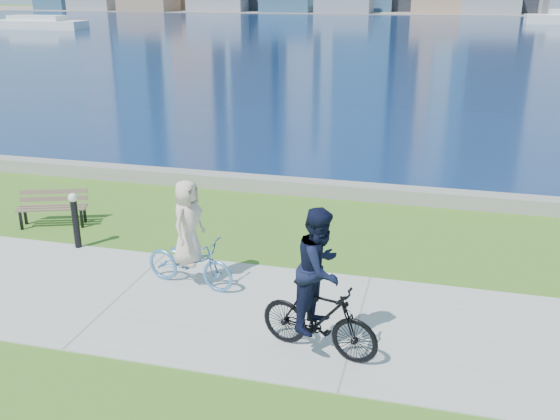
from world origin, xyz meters
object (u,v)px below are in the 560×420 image
Objects in this scene: park_bench at (53,205)px; bollard_lamp at (75,217)px; cyclist_woman at (189,248)px; cyclist_man at (319,294)px.

park_bench is 1.60m from bollard_lamp.
cyclist_woman reaches higher than bollard_lamp.
bollard_lamp is at bearing 78.97° from cyclist_man.
cyclist_man reaches higher than cyclist_woman.
park_bench is 0.81× the size of cyclist_woman.
cyclist_woman is 3.00m from cyclist_man.
cyclist_woman is at bearing 73.40° from cyclist_man.
cyclist_man is at bearing -25.11° from bollard_lamp.
bollard_lamp is (1.21, -1.03, 0.20)m from park_bench.
park_bench is at bearing 75.77° from cyclist_man.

